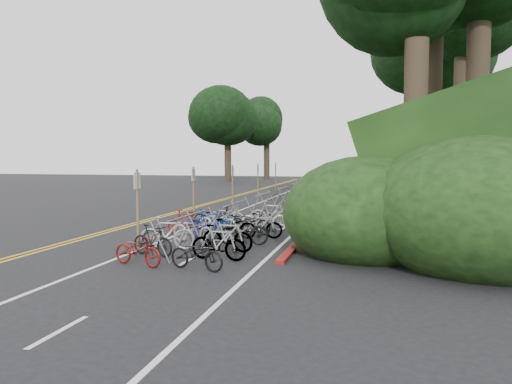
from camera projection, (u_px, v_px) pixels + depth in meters
ground at (125, 244)px, 16.80m from camera, size 120.00×120.00×0.00m
road_markings at (229, 212)px, 26.45m from camera, size 7.47×80.00×0.01m
red_curb at (328, 210)px, 27.11m from camera, size 0.25×28.00×0.10m
embankment at (452, 163)px, 32.06m from camera, size 14.30×48.14×9.11m
tree_cluster at (401, 30)px, 35.07m from camera, size 32.83×54.36×19.06m
bike_rack_front at (188, 226)px, 14.85m from camera, size 1.15×2.93×1.19m
bike_racks_rest at (282, 193)px, 28.65m from camera, size 1.14×23.00×1.17m
signpost_near at (137, 205)px, 15.34m from camera, size 0.08×0.40×2.54m
signposts_rest at (246, 182)px, 30.14m from camera, size 0.08×18.40×2.50m
bike_front at (185, 222)px, 18.58m from camera, size 0.80×1.67×0.96m
bike_valet at (222, 227)px, 17.48m from camera, size 3.29×10.20×1.09m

